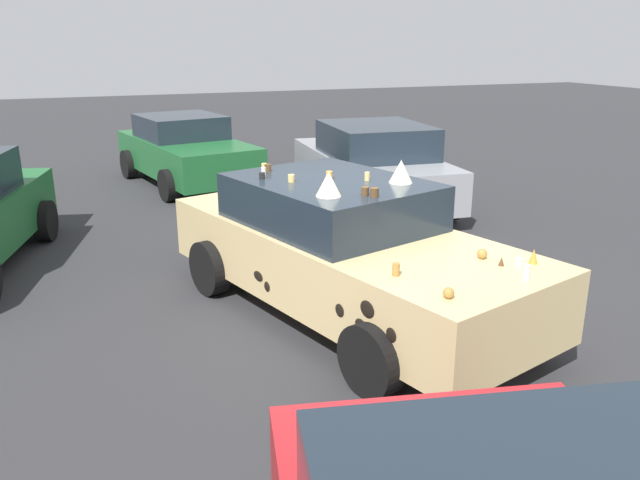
% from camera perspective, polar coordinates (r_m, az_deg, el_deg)
% --- Properties ---
extents(ground_plane, '(60.00, 60.00, 0.00)m').
position_cam_1_polar(ground_plane, '(7.20, 2.24, -6.58)').
color(ground_plane, '#2D2D30').
extents(art_car_decorated, '(4.95, 3.01, 1.73)m').
position_cam_1_polar(art_car_decorated, '(6.96, 2.03, -0.75)').
color(art_car_decorated, '#D8BC7F').
rests_on(art_car_decorated, ground).
extents(parked_sedan_far_left, '(4.32, 2.33, 1.52)m').
position_cam_1_polar(parked_sedan_far_left, '(11.55, 4.68, 6.66)').
color(parked_sedan_far_left, gray).
rests_on(parked_sedan_far_left, ground).
extents(parked_sedan_row_back_center, '(4.29, 2.53, 1.41)m').
position_cam_1_polar(parked_sedan_row_back_center, '(13.72, -11.99, 7.87)').
color(parked_sedan_row_back_center, '#1E602D').
rests_on(parked_sedan_row_back_center, ground).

